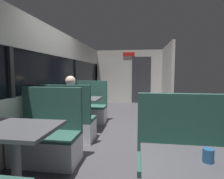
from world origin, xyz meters
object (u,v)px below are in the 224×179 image
object	(u,v)px
bench_mid_window_facing_entry	(89,109)
coffee_cup_primary	(208,155)
dining_table_near_window	(15,136)
dining_table_mid_window	(80,102)
bench_front_aisle_facing_entry	(184,171)
seated_passenger	(70,112)
bench_near_window_facing_entry	(48,140)
bench_mid_window_facing_end	(69,124)

from	to	relation	value
bench_mid_window_facing_entry	coffee_cup_primary	xyz separation A→B (m)	(1.77, -3.47, 0.46)
dining_table_near_window	dining_table_mid_window	distance (m)	2.25
dining_table_mid_window	bench_front_aisle_facing_entry	size ratio (longest dim) A/B	0.82
bench_front_aisle_facing_entry	seated_passenger	xyz separation A→B (m)	(-1.79, 1.53, 0.21)
dining_table_near_window	bench_mid_window_facing_entry	size ratio (longest dim) A/B	0.82
bench_near_window_facing_entry	bench_mid_window_facing_entry	bearing A→B (deg)	90.00
dining_table_near_window	seated_passenger	xyz separation A→B (m)	(0.00, 1.63, -0.10)
bench_mid_window_facing_end	bench_front_aisle_facing_entry	size ratio (longest dim) A/B	1.00
bench_mid_window_facing_end	bench_front_aisle_facing_entry	bearing A→B (deg)	-39.09
dining_table_near_window	bench_near_window_facing_entry	distance (m)	0.77
dining_table_near_window	bench_front_aisle_facing_entry	bearing A→B (deg)	3.18
bench_mid_window_facing_entry	seated_passenger	world-z (taller)	seated_passenger
dining_table_mid_window	bench_front_aisle_facing_entry	world-z (taller)	bench_front_aisle_facing_entry
bench_front_aisle_facing_entry	bench_mid_window_facing_end	bearing A→B (deg)	140.91
bench_front_aisle_facing_entry	coffee_cup_primary	bearing A→B (deg)	-91.61
coffee_cup_primary	bench_near_window_facing_entry	bearing A→B (deg)	145.45
dining_table_mid_window	bench_mid_window_facing_end	distance (m)	0.77
bench_mid_window_facing_end	dining_table_mid_window	bearing A→B (deg)	90.00
bench_near_window_facing_entry	seated_passenger	bearing A→B (deg)	90.00
dining_table_mid_window	seated_passenger	world-z (taller)	seated_passenger
seated_passenger	coffee_cup_primary	bearing A→B (deg)	-50.46
dining_table_near_window	bench_near_window_facing_entry	size ratio (longest dim) A/B	0.82
seated_passenger	dining_table_near_window	bearing A→B (deg)	-90.00
bench_mid_window_facing_entry	bench_near_window_facing_entry	bearing A→B (deg)	-90.00
dining_table_near_window	dining_table_mid_window	xyz separation A→B (m)	(0.00, 2.25, 0.00)
bench_near_window_facing_entry	bench_mid_window_facing_end	bearing A→B (deg)	90.00
dining_table_mid_window	bench_mid_window_facing_entry	bearing A→B (deg)	90.00
bench_near_window_facing_entry	dining_table_mid_window	distance (m)	1.58
dining_table_near_window	dining_table_mid_window	world-z (taller)	same
bench_front_aisle_facing_entry	seated_passenger	distance (m)	2.36
bench_mid_window_facing_entry	coffee_cup_primary	world-z (taller)	bench_mid_window_facing_entry
bench_mid_window_facing_end	bench_front_aisle_facing_entry	distance (m)	2.31
bench_mid_window_facing_end	bench_mid_window_facing_entry	xyz separation A→B (m)	(0.00, 1.40, 0.00)
seated_passenger	coffee_cup_primary	distance (m)	2.80
dining_table_mid_window	seated_passenger	bearing A→B (deg)	-90.00
bench_mid_window_facing_entry	bench_mid_window_facing_end	bearing A→B (deg)	-90.00
bench_mid_window_facing_entry	coffee_cup_primary	distance (m)	3.93
bench_front_aisle_facing_entry	seated_passenger	bearing A→B (deg)	139.54
dining_table_near_window	bench_front_aisle_facing_entry	size ratio (longest dim) A/B	0.82
coffee_cup_primary	bench_front_aisle_facing_entry	bearing A→B (deg)	88.39
bench_mid_window_facing_entry	bench_front_aisle_facing_entry	world-z (taller)	same
bench_mid_window_facing_entry	bench_front_aisle_facing_entry	size ratio (longest dim) A/B	1.00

